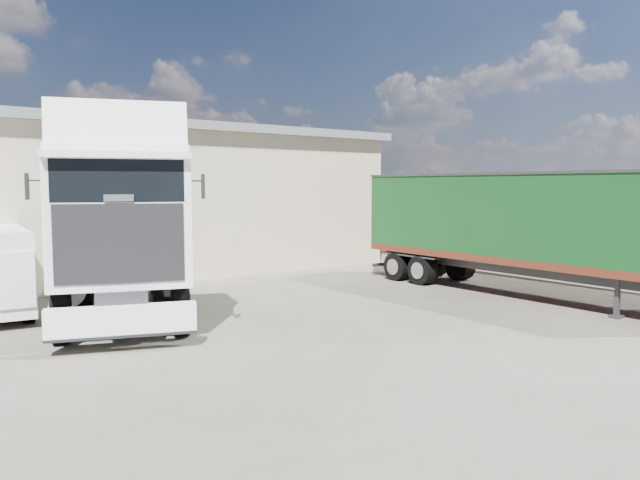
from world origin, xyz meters
TOP-DOWN VIEW (x-y plane):
  - ground at (0.00, 0.00)m, footprint 120.00×120.00m
  - brick_boundary_wall at (11.50, 6.00)m, footprint 0.35×26.00m
  - tractor_unit at (-3.80, 5.01)m, footprint 5.10×7.61m
  - box_trailer at (6.75, 1.90)m, footprint 2.66×10.74m

SIDE VIEW (x-z plane):
  - ground at x=0.00m, z-range 0.00..0.00m
  - brick_boundary_wall at x=11.50m, z-range 0.00..2.50m
  - tractor_unit at x=-3.80m, z-range -0.39..4.48m
  - box_trailer at x=6.75m, z-range 0.39..3.93m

